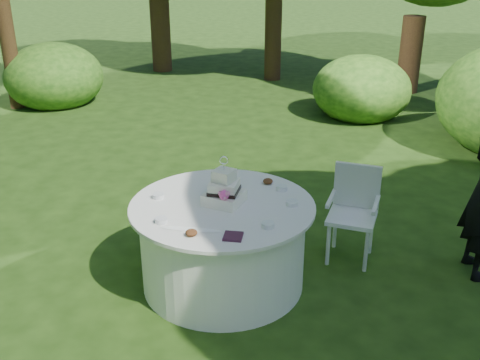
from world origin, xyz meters
name	(u,v)px	position (x,y,z in m)	size (l,w,h in m)	color
ground	(223,282)	(0.00, 0.00, 0.00)	(80.00, 80.00, 0.00)	#1B350E
napkins	(233,236)	(0.18, -0.55, 0.78)	(0.14, 0.14, 0.02)	#411B2F
feather_plume	(191,229)	(-0.16, -0.48, 0.78)	(0.48, 0.07, 0.01)	white
table	(223,244)	(0.00, 0.00, 0.39)	(1.56, 1.56, 0.77)	white
cake	(224,191)	(0.01, 0.02, 0.88)	(0.36, 0.36, 0.42)	white
chair	(354,206)	(1.13, 0.66, 0.52)	(0.51, 0.50, 0.89)	white
votives	(233,206)	(0.10, -0.06, 0.79)	(1.24, 0.86, 0.04)	silver
petal_cups	(233,204)	(0.10, -0.04, 0.79)	(0.55, 1.14, 0.05)	#562D16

